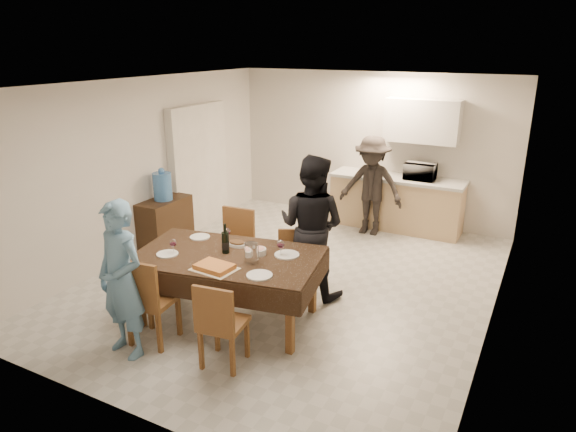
% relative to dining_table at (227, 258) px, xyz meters
% --- Properties ---
extents(floor, '(5.00, 6.00, 0.02)m').
position_rel_dining_table_xyz_m(floor, '(0.20, 1.25, -0.77)').
color(floor, '#B7B6B1').
rests_on(floor, ground).
extents(ceiling, '(5.00, 6.00, 0.02)m').
position_rel_dining_table_xyz_m(ceiling, '(0.20, 1.25, 1.83)').
color(ceiling, white).
rests_on(ceiling, wall_back).
extents(wall_back, '(5.00, 0.02, 2.60)m').
position_rel_dining_table_xyz_m(wall_back, '(0.20, 4.25, 0.53)').
color(wall_back, beige).
rests_on(wall_back, floor).
extents(wall_front, '(5.00, 0.02, 2.60)m').
position_rel_dining_table_xyz_m(wall_front, '(0.20, -1.75, 0.53)').
color(wall_front, beige).
rests_on(wall_front, floor).
extents(wall_left, '(0.02, 6.00, 2.60)m').
position_rel_dining_table_xyz_m(wall_left, '(-2.30, 1.25, 0.53)').
color(wall_left, beige).
rests_on(wall_left, floor).
extents(wall_right, '(0.02, 6.00, 2.60)m').
position_rel_dining_table_xyz_m(wall_right, '(2.70, 1.25, 0.53)').
color(wall_right, beige).
rests_on(wall_right, floor).
extents(stub_partition, '(0.15, 1.40, 2.10)m').
position_rel_dining_table_xyz_m(stub_partition, '(-2.22, 2.45, 0.28)').
color(stub_partition, silver).
rests_on(stub_partition, floor).
extents(kitchen_base_cabinet, '(2.20, 0.60, 0.86)m').
position_rel_dining_table_xyz_m(kitchen_base_cabinet, '(0.80, 3.93, -0.34)').
color(kitchen_base_cabinet, tan).
rests_on(kitchen_base_cabinet, floor).
extents(kitchen_worktop, '(2.24, 0.64, 0.05)m').
position_rel_dining_table_xyz_m(kitchen_worktop, '(0.80, 3.93, 0.12)').
color(kitchen_worktop, '#B0B1AB').
rests_on(kitchen_worktop, kitchen_base_cabinet).
extents(upper_cabinet, '(1.20, 0.34, 0.70)m').
position_rel_dining_table_xyz_m(upper_cabinet, '(1.10, 4.07, 1.08)').
color(upper_cabinet, silver).
rests_on(upper_cabinet, wall_back).
extents(dining_table, '(2.24, 1.55, 0.80)m').
position_rel_dining_table_xyz_m(dining_table, '(0.00, 0.00, 0.00)').
color(dining_table, black).
rests_on(dining_table, floor).
extents(chair_near_left, '(0.50, 0.50, 0.54)m').
position_rel_dining_table_xyz_m(chair_near_left, '(-0.45, -0.84, -0.16)').
color(chair_near_left, brown).
rests_on(chair_near_left, floor).
extents(chair_near_right, '(0.47, 0.47, 0.50)m').
position_rel_dining_table_xyz_m(chair_near_right, '(0.45, -0.84, -0.20)').
color(chair_near_right, brown).
rests_on(chair_near_right, floor).
extents(chair_far_left, '(0.49, 0.49, 0.55)m').
position_rel_dining_table_xyz_m(chair_far_left, '(-0.45, 0.65, -0.15)').
color(chair_far_left, brown).
rests_on(chair_far_left, floor).
extents(chair_far_right, '(0.52, 0.54, 0.47)m').
position_rel_dining_table_xyz_m(chair_far_right, '(0.45, 0.67, -0.23)').
color(chair_far_right, brown).
rests_on(chair_far_right, floor).
extents(console, '(0.43, 0.86, 0.79)m').
position_rel_dining_table_xyz_m(console, '(-2.08, 1.35, -0.37)').
color(console, '#311F10').
rests_on(console, floor).
extents(water_jug, '(0.28, 0.28, 0.42)m').
position_rel_dining_table_xyz_m(water_jug, '(-2.08, 1.35, 0.23)').
color(water_jug, '#4887D4').
rests_on(water_jug, console).
extents(wine_bottle, '(0.09, 0.09, 0.34)m').
position_rel_dining_table_xyz_m(wine_bottle, '(-0.05, 0.05, 0.21)').
color(wine_bottle, black).
rests_on(wine_bottle, dining_table).
extents(water_pitcher, '(0.14, 0.14, 0.22)m').
position_rel_dining_table_xyz_m(water_pitcher, '(0.35, -0.05, 0.15)').
color(water_pitcher, white).
rests_on(water_pitcher, dining_table).
extents(savoury_tart, '(0.47, 0.37, 0.06)m').
position_rel_dining_table_xyz_m(savoury_tart, '(0.10, -0.38, 0.06)').
color(savoury_tart, '#D1833D').
rests_on(savoury_tart, dining_table).
extents(salad_bowl, '(0.18, 0.18, 0.07)m').
position_rel_dining_table_xyz_m(salad_bowl, '(0.30, 0.18, 0.07)').
color(salad_bowl, silver).
rests_on(salad_bowl, dining_table).
extents(mushroom_dish, '(0.20, 0.20, 0.04)m').
position_rel_dining_table_xyz_m(mushroom_dish, '(-0.05, 0.28, 0.05)').
color(mushroom_dish, silver).
rests_on(mushroom_dish, dining_table).
extents(wine_glass_a, '(0.08, 0.08, 0.18)m').
position_rel_dining_table_xyz_m(wine_glass_a, '(-0.55, -0.25, 0.13)').
color(wine_glass_a, white).
rests_on(wine_glass_a, dining_table).
extents(wine_glass_b, '(0.09, 0.09, 0.20)m').
position_rel_dining_table_xyz_m(wine_glass_b, '(0.55, 0.25, 0.14)').
color(wine_glass_b, white).
rests_on(wine_glass_b, dining_table).
extents(wine_glass_c, '(0.09, 0.09, 0.19)m').
position_rel_dining_table_xyz_m(wine_glass_c, '(-0.20, 0.30, 0.13)').
color(wine_glass_c, white).
rests_on(wine_glass_c, dining_table).
extents(plate_near_left, '(0.24, 0.24, 0.01)m').
position_rel_dining_table_xyz_m(plate_near_left, '(-0.60, -0.30, 0.04)').
color(plate_near_left, silver).
rests_on(plate_near_left, dining_table).
extents(plate_near_right, '(0.27, 0.27, 0.02)m').
position_rel_dining_table_xyz_m(plate_near_right, '(0.60, -0.30, 0.04)').
color(plate_near_right, silver).
rests_on(plate_near_right, dining_table).
extents(plate_far_left, '(0.24, 0.24, 0.01)m').
position_rel_dining_table_xyz_m(plate_far_left, '(-0.60, 0.30, 0.04)').
color(plate_far_left, silver).
rests_on(plate_far_left, dining_table).
extents(plate_far_right, '(0.28, 0.28, 0.02)m').
position_rel_dining_table_xyz_m(plate_far_right, '(0.60, 0.30, 0.05)').
color(plate_far_right, silver).
rests_on(plate_far_right, dining_table).
extents(microwave, '(0.50, 0.34, 0.27)m').
position_rel_dining_table_xyz_m(microwave, '(1.17, 3.93, 0.28)').
color(microwave, silver).
rests_on(microwave, kitchen_worktop).
extents(person_near, '(0.65, 0.47, 1.64)m').
position_rel_dining_table_xyz_m(person_near, '(-0.55, -1.05, 0.05)').
color(person_near, '#5681A3').
rests_on(person_near, floor).
extents(person_far, '(0.89, 0.70, 1.80)m').
position_rel_dining_table_xyz_m(person_far, '(0.55, 1.05, 0.13)').
color(person_far, black).
rests_on(person_far, floor).
extents(person_kitchen, '(1.06, 0.61, 1.65)m').
position_rel_dining_table_xyz_m(person_kitchen, '(0.50, 3.48, 0.06)').
color(person_kitchen, black).
rests_on(person_kitchen, floor).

